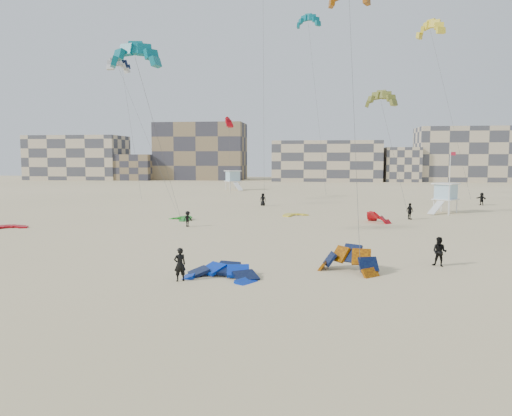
# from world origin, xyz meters

# --- Properties ---
(ground) EXTENTS (320.00, 320.00, 0.00)m
(ground) POSITION_xyz_m (0.00, 0.00, 0.00)
(ground) COLOR beige
(ground) RESTS_ON ground
(kite_ground_blue) EXTENTS (5.40, 5.58, 2.65)m
(kite_ground_blue) POSITION_xyz_m (2.41, 3.67, 0.00)
(kite_ground_blue) COLOR #0115CC
(kite_ground_blue) RESTS_ON ground
(kite_ground_orange) EXTENTS (5.18, 5.15, 3.78)m
(kite_ground_orange) POSITION_xyz_m (9.74, 6.12, 0.00)
(kite_ground_orange) COLOR #D07201
(kite_ground_orange) RESTS_ON ground
(kite_ground_red) EXTENTS (4.77, 4.80, 0.61)m
(kite_ground_red) POSITION_xyz_m (-22.29, 20.97, 0.00)
(kite_ground_red) COLOR #C20006
(kite_ground_red) RESTS_ON ground
(kite_ground_green) EXTENTS (4.38, 4.36, 1.43)m
(kite_ground_green) POSITION_xyz_m (-7.32, 29.82, 0.00)
(kite_ground_green) COLOR green
(kite_ground_green) RESTS_ON ground
(kite_ground_red_far) EXTENTS (4.33, 4.30, 3.22)m
(kite_ground_red_far) POSITION_xyz_m (14.27, 30.35, 0.00)
(kite_ground_red_far) COLOR #C20006
(kite_ground_red_far) RESTS_ON ground
(kite_ground_yellow) EXTENTS (4.24, 4.27, 0.55)m
(kite_ground_yellow) POSITION_xyz_m (5.09, 35.43, 0.00)
(kite_ground_yellow) COLOR yellow
(kite_ground_yellow) RESTS_ON ground
(kitesurfer_main) EXTENTS (0.82, 0.76, 1.89)m
(kitesurfer_main) POSITION_xyz_m (0.31, 2.74, 0.94)
(kitesurfer_main) COLOR black
(kitesurfer_main) RESTS_ON ground
(kitesurfer_b) EXTENTS (1.14, 1.07, 1.87)m
(kitesurfer_b) POSITION_xyz_m (15.59, 8.51, 0.94)
(kitesurfer_b) COLOR black
(kitesurfer_b) RESTS_ON ground
(kitesurfer_c) EXTENTS (1.09, 1.15, 1.57)m
(kitesurfer_c) POSITION_xyz_m (-5.08, 24.47, 0.78)
(kitesurfer_c) COLOR black
(kitesurfer_c) RESTS_ON ground
(kitesurfer_d) EXTENTS (0.93, 1.17, 1.86)m
(kitesurfer_d) POSITION_xyz_m (18.08, 33.37, 0.93)
(kitesurfer_d) COLOR black
(kitesurfer_d) RESTS_ON ground
(kitesurfer_e) EXTENTS (1.01, 0.80, 1.82)m
(kitesurfer_e) POSITION_xyz_m (-0.08, 47.32, 0.91)
(kitesurfer_e) COLOR black
(kitesurfer_e) RESTS_ON ground
(kitesurfer_f) EXTENTS (1.39, 1.74, 1.86)m
(kitesurfer_f) POSITION_xyz_m (31.56, 52.35, 0.93)
(kitesurfer_f) COLOR black
(kitesurfer_f) RESTS_ON ground
(kite_fly_teal_a) EXTENTS (4.21, 12.10, 15.25)m
(kite_fly_teal_a) POSITION_xyz_m (-6.57, 14.90, 14.77)
(kite_fly_teal_a) COLOR #066082
(kite_fly_teal_a) RESTS_ON ground
(kite_fly_grey) EXTENTS (12.68, 12.30, 19.05)m
(kite_fly_grey) POSITION_xyz_m (-18.02, 39.22, 18.65)
(kite_fly_grey) COLOR #B8B8B8
(kite_fly_grey) RESTS_ON ground
(kite_fly_olive) EXTENTS (4.83, 6.89, 13.70)m
(kite_fly_olive) POSITION_xyz_m (14.72, 34.53, 13.34)
(kite_fly_olive) COLOR olive
(kite_fly_olive) RESTS_ON ground
(kite_fly_yellow) EXTENTS (9.27, 5.83, 24.99)m
(kite_fly_yellow) POSITION_xyz_m (23.00, 50.00, 24.60)
(kite_fly_yellow) COLOR yellow
(kite_fly_yellow) RESTS_ON ground
(kite_fly_navy) EXTENTS (5.18, 3.79, 20.84)m
(kite_fly_navy) POSITION_xyz_m (-20.56, 46.55, 20.53)
(kite_fly_navy) COLOR #0B1C37
(kite_fly_navy) RESTS_ON ground
(kite_fly_teal_b) EXTENTS (5.67, 5.87, 29.19)m
(kite_fly_teal_b) POSITION_xyz_m (5.84, 60.22, 28.92)
(kite_fly_teal_b) COLOR #066082
(kite_fly_teal_b) RESTS_ON ground
(kite_fly_red) EXTENTS (3.45, 3.35, 12.84)m
(kite_fly_red) POSITION_xyz_m (-6.86, 57.74, 12.58)
(kite_fly_red) COLOR #C20006
(kite_fly_red) RESTS_ON ground
(lifeguard_tower_near) EXTENTS (3.73, 5.61, 3.74)m
(lifeguard_tower_near) POSITION_xyz_m (23.74, 41.03, 1.85)
(lifeguard_tower_near) COLOR white
(lifeguard_tower_near) RESTS_ON ground
(lifeguard_tower_far) EXTENTS (4.13, 6.34, 4.21)m
(lifeguard_tower_far) POSITION_xyz_m (-10.60, 82.25, 2.09)
(lifeguard_tower_far) COLOR white
(lifeguard_tower_far) RESTS_ON ground
(flagpole) EXTENTS (0.64, 0.10, 7.87)m
(flagpole) POSITION_xyz_m (23.32, 37.71, 4.13)
(flagpole) COLOR white
(flagpole) RESTS_ON ground
(condo_west_a) EXTENTS (30.00, 15.00, 14.00)m
(condo_west_a) POSITION_xyz_m (-70.00, 130.00, 7.00)
(condo_west_a) COLOR #C5B290
(condo_west_a) RESTS_ON ground
(condo_west_b) EXTENTS (28.00, 14.00, 18.00)m
(condo_west_b) POSITION_xyz_m (-30.00, 134.00, 9.00)
(condo_west_b) COLOR #7D694C
(condo_west_b) RESTS_ON ground
(condo_mid) EXTENTS (32.00, 16.00, 12.00)m
(condo_mid) POSITION_xyz_m (10.00, 130.00, 6.00)
(condo_mid) COLOR #C5B290
(condo_mid) RESTS_ON ground
(condo_east) EXTENTS (26.00, 14.00, 16.00)m
(condo_east) POSITION_xyz_m (50.00, 132.00, 8.00)
(condo_east) COLOR #C5B290
(condo_east) RESTS_ON ground
(condo_fill_left) EXTENTS (12.00, 10.00, 8.00)m
(condo_fill_left) POSITION_xyz_m (-50.00, 128.00, 4.00)
(condo_fill_left) COLOR #7D694C
(condo_fill_left) RESTS_ON ground
(condo_fill_right) EXTENTS (10.00, 10.00, 10.00)m
(condo_fill_right) POSITION_xyz_m (32.00, 128.00, 5.00)
(condo_fill_right) COLOR #C5B290
(condo_fill_right) RESTS_ON ground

